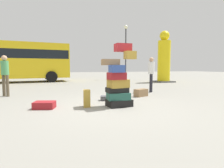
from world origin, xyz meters
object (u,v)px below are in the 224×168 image
object	(u,v)px
suitcase_charcoal_behind_tower	(110,98)
suitcase_tan_left_side	(87,98)
person_tourist_with_camera	(151,71)
parked_bus	(14,59)
suitcase_maroon_white_trunk	(44,105)
suitcase_tower	(118,81)
suitcase_brown_foreground_near	(141,93)
yellow_dummy_statue	(164,60)
person_bearded_onlooker	(5,72)
lamp_post	(126,43)

from	to	relation	value
suitcase_charcoal_behind_tower	suitcase_tan_left_side	world-z (taller)	suitcase_tan_left_side
person_tourist_with_camera	parked_bus	size ratio (longest dim) A/B	0.20
suitcase_maroon_white_trunk	suitcase_charcoal_behind_tower	size ratio (longest dim) A/B	0.88
suitcase_tower	parked_bus	xyz separation A→B (m)	(-4.80, 11.19, 1.06)
suitcase_brown_foreground_near	suitcase_maroon_white_trunk	bearing A→B (deg)	176.13
parked_bus	suitcase_tan_left_side	bearing A→B (deg)	-75.85
yellow_dummy_statue	person_bearded_onlooker	bearing A→B (deg)	-157.51
person_bearded_onlooker	parked_bus	bearing A→B (deg)	138.18
yellow_dummy_statue	person_tourist_with_camera	bearing A→B (deg)	-129.10
suitcase_brown_foreground_near	lamp_post	world-z (taller)	lamp_post
suitcase_tower	yellow_dummy_statue	bearing A→B (deg)	48.46
suitcase_brown_foreground_near	person_tourist_with_camera	bearing A→B (deg)	23.46
person_bearded_onlooker	person_tourist_with_camera	size ratio (longest dim) A/B	1.00
lamp_post	suitcase_tower	bearing A→B (deg)	-113.48
yellow_dummy_statue	parked_bus	bearing A→B (deg)	162.93
suitcase_maroon_white_trunk	yellow_dummy_statue	xyz separation A→B (m)	(8.95, 7.26, 1.73)
suitcase_maroon_white_trunk	suitcase_tan_left_side	world-z (taller)	suitcase_tan_left_side
suitcase_tower	lamp_post	distance (m)	13.11
yellow_dummy_statue	parked_bus	xyz separation A→B (m)	(-11.57, 3.55, -0.00)
suitcase_tan_left_side	lamp_post	size ratio (longest dim) A/B	0.10
person_tourist_with_camera	suitcase_charcoal_behind_tower	bearing A→B (deg)	-22.06
suitcase_tan_left_side	lamp_post	xyz separation A→B (m)	(6.06, 11.54, 3.29)
suitcase_tower	suitcase_brown_foreground_near	bearing A→B (deg)	44.08
person_bearded_onlooker	yellow_dummy_statue	world-z (taller)	yellow_dummy_statue
suitcase_tan_left_side	person_bearded_onlooker	bearing A→B (deg)	140.26
person_tourist_with_camera	lamp_post	bearing A→B (deg)	-157.35
suitcase_charcoal_behind_tower	suitcase_tan_left_side	bearing A→B (deg)	-123.30
suitcase_tower	suitcase_charcoal_behind_tower	distance (m)	1.26
person_tourist_with_camera	lamp_post	distance (m)	9.83
person_bearded_onlooker	lamp_post	xyz separation A→B (m)	(8.89, 8.48, 2.53)
suitcase_tower	person_tourist_with_camera	world-z (taller)	suitcase_tower
suitcase_brown_foreground_near	lamp_post	xyz separation A→B (m)	(3.54, 10.24, 3.40)
suitcase_tan_left_side	parked_bus	xyz separation A→B (m)	(-3.85, 10.98, 1.57)
suitcase_maroon_white_trunk	person_tourist_with_camera	world-z (taller)	person_tourist_with_camera
suitcase_brown_foreground_near	person_tourist_with_camera	size ratio (longest dim) A/B	0.34
suitcase_brown_foreground_near	yellow_dummy_statue	size ratio (longest dim) A/B	0.14
suitcase_maroon_white_trunk	yellow_dummy_statue	bearing A→B (deg)	55.31
suitcase_charcoal_behind_tower	suitcase_brown_foreground_near	size ratio (longest dim) A/B	1.16
yellow_dummy_statue	suitcase_tan_left_side	bearing A→B (deg)	-136.11
suitcase_tower	suitcase_brown_foreground_near	world-z (taller)	suitcase_tower
suitcase_brown_foreground_near	parked_bus	world-z (taller)	parked_bus
suitcase_brown_foreground_near	parked_bus	distance (m)	11.70
suitcase_tower	suitcase_tan_left_side	world-z (taller)	suitcase_tower
lamp_post	person_tourist_with_camera	bearing A→B (deg)	-104.97
suitcase_tower	suitcase_tan_left_side	size ratio (longest dim) A/B	3.72
suitcase_maroon_white_trunk	parked_bus	bearing A→B (deg)	119.87
suitcase_maroon_white_trunk	lamp_post	world-z (taller)	lamp_post
suitcase_tower	person_bearded_onlooker	xyz separation A→B (m)	(-3.78, 3.27, 0.25)
parked_bus	lamp_post	world-z (taller)	lamp_post
suitcase_brown_foreground_near	parked_bus	bearing A→B (deg)	102.56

